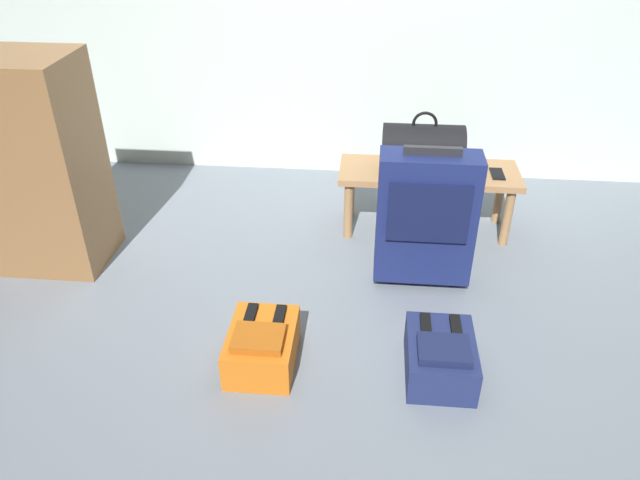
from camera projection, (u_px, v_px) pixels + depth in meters
The scene contains 8 objects.
ground_plane at pixel (343, 309), 2.92m from camera, with size 6.60×6.60×0.00m, color slate.
bench at pixel (428, 179), 3.40m from camera, with size 1.00×0.36×0.38m.
duffel_bag_black at pixel (422, 148), 3.30m from camera, with size 0.44×0.26×0.34m.
cell_phone at pixel (497, 174), 3.31m from camera, with size 0.07×0.14×0.01m.
suitcase_upright_navy at pixel (426, 217), 2.91m from camera, with size 0.47×0.21×0.75m.
backpack_navy at pixel (440, 357), 2.51m from camera, with size 0.28×0.38×0.21m.
backpack_orange at pixel (262, 346), 2.56m from camera, with size 0.28×0.38×0.21m.
side_cabinet at pixel (37, 165), 3.02m from camera, with size 0.56×0.44×1.10m.
Camera 1 is at (0.10, -2.30, 1.83)m, focal length 33.84 mm.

